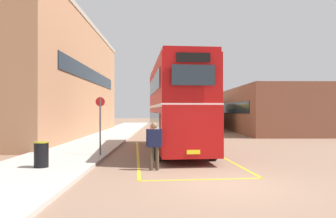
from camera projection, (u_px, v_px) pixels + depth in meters
name	position (u px, v px, depth m)	size (l,w,h in m)	color
ground_plane	(188.00, 140.00, 24.10)	(135.60, 135.60, 0.00)	#846651
sidewalk_left	(106.00, 137.00, 26.41)	(4.00, 57.60, 0.14)	#B2ADA3
brick_building_left	(59.00, 80.00, 28.57)	(6.10, 25.18, 9.96)	#AD7A56
depot_building_right	(271.00, 110.00, 33.15)	(7.61, 15.44, 4.56)	brown
double_decker_bus	(176.00, 105.00, 17.54)	(3.42, 10.55, 4.75)	black
single_deck_bus	(208.00, 116.00, 36.25)	(3.31, 8.93, 3.02)	black
pedestrian_boarding	(154.00, 142.00, 11.99)	(0.60, 0.27, 1.79)	#473828
litter_bin	(41.00, 154.00, 11.83)	(0.55, 0.55, 0.94)	black
bus_stop_sign	(100.00, 120.00, 15.23)	(0.44, 0.08, 2.73)	#4C4C51
bay_marking_yellow	(179.00, 156.00, 15.62)	(5.22, 12.73, 0.01)	gold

